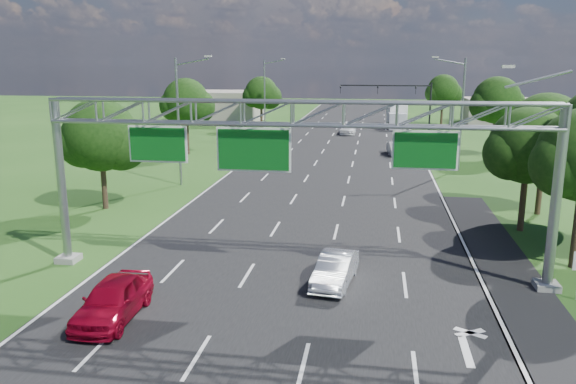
% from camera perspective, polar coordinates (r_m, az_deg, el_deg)
% --- Properties ---
extents(ground, '(220.00, 220.00, 0.00)m').
position_cam_1_polar(ground, '(43.66, 3.57, 0.24)').
color(ground, '#204715').
rests_on(ground, ground).
extents(road, '(18.00, 180.00, 0.02)m').
position_cam_1_polar(road, '(43.66, 3.57, 0.24)').
color(road, black).
rests_on(road, ground).
extents(road_flare, '(3.00, 30.00, 0.02)m').
position_cam_1_polar(road_flare, '(28.83, 21.19, -7.48)').
color(road_flare, black).
rests_on(road_flare, ground).
extents(sign_gantry, '(23.50, 1.00, 9.56)m').
position_cam_1_polar(sign_gantry, '(24.81, 0.63, 6.62)').
color(sign_gantry, gray).
rests_on(sign_gantry, ground).
extents(traffic_signal, '(12.21, 0.24, 7.00)m').
position_cam_1_polar(traffic_signal, '(77.62, 11.68, 9.48)').
color(traffic_signal, black).
rests_on(traffic_signal, ground).
extents(streetlight_l_near, '(2.97, 0.22, 10.16)m').
position_cam_1_polar(streetlight_l_near, '(45.22, -10.87, 7.64)').
color(streetlight_l_near, gray).
rests_on(streetlight_l_near, ground).
extents(streetlight_l_far, '(2.97, 0.22, 10.16)m').
position_cam_1_polar(streetlight_l_far, '(78.98, -2.25, 10.10)').
color(streetlight_l_far, gray).
rests_on(streetlight_l_far, ground).
extents(streetlight_r_mid, '(2.97, 0.22, 10.16)m').
position_cam_1_polar(streetlight_r_mid, '(53.08, 17.07, 8.08)').
color(streetlight_r_mid, gray).
rests_on(streetlight_r_mid, ground).
extents(tree_verge_la, '(5.76, 4.80, 7.40)m').
position_cam_1_polar(tree_verge_la, '(39.07, -18.37, 5.17)').
color(tree_verge_la, '#2D2116').
rests_on(tree_verge_la, ground).
extents(tree_verge_lb, '(5.76, 4.80, 8.06)m').
position_cam_1_polar(tree_verge_lb, '(60.90, -10.24, 8.86)').
color(tree_verge_lb, '#2D2116').
rests_on(tree_verge_lb, ground).
extents(tree_verge_lc, '(5.76, 4.80, 7.62)m').
position_cam_1_polar(tree_verge_lc, '(84.26, -2.68, 9.87)').
color(tree_verge_lc, '#2D2116').
rests_on(tree_verge_lc, ground).
extents(tree_verge_rd, '(5.76, 4.80, 8.28)m').
position_cam_1_polar(tree_verge_rd, '(61.79, 20.48, 8.51)').
color(tree_verge_rd, '#2D2116').
rests_on(tree_verge_rd, ground).
extents(tree_verge_re, '(5.76, 4.80, 7.84)m').
position_cam_1_polar(tree_verge_re, '(91.12, 15.52, 9.79)').
color(tree_verge_re, '#2D2116').
rests_on(tree_verge_re, ground).
extents(building_left, '(14.00, 10.00, 5.00)m').
position_cam_1_polar(building_left, '(94.30, -7.16, 8.62)').
color(building_left, gray).
rests_on(building_left, ground).
extents(building_right, '(12.00, 9.00, 4.00)m').
position_cam_1_polar(building_right, '(96.83, 21.04, 7.67)').
color(building_right, gray).
rests_on(building_right, ground).
extents(red_coupe, '(2.03, 4.73, 1.59)m').
position_cam_1_polar(red_coupe, '(22.92, -17.35, -10.37)').
color(red_coupe, '#9F0720').
rests_on(red_coupe, ground).
extents(silver_sedan, '(1.99, 4.27, 1.35)m').
position_cam_1_polar(silver_sedan, '(25.29, 4.82, -7.83)').
color(silver_sedan, silver).
rests_on(silver_sedan, ground).
extents(car_queue_a, '(2.17, 5.18, 1.50)m').
position_cam_1_polar(car_queue_a, '(78.04, 6.13, 6.43)').
color(car_queue_a, white).
rests_on(car_queue_a, ground).
extents(car_queue_c, '(2.06, 4.86, 1.64)m').
position_cam_1_polar(car_queue_c, '(68.15, -1.24, 5.61)').
color(car_queue_c, black).
rests_on(car_queue_c, ground).
extents(car_queue_d, '(1.93, 4.31, 1.37)m').
position_cam_1_polar(car_queue_d, '(61.08, 10.88, 4.38)').
color(car_queue_d, '#BDBDBD').
rests_on(car_queue_d, ground).
extents(box_truck, '(3.02, 9.09, 3.39)m').
position_cam_1_polar(box_truck, '(87.89, 10.97, 7.59)').
color(box_truck, white).
rests_on(box_truck, ground).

